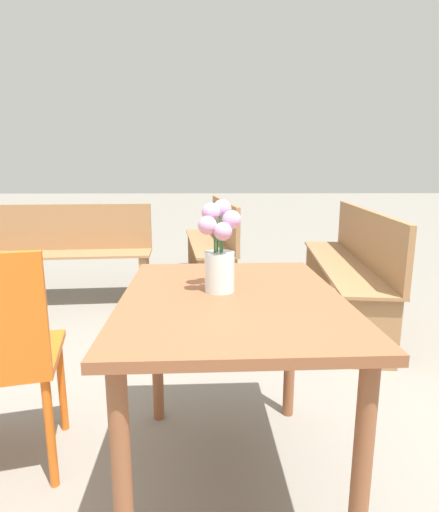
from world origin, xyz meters
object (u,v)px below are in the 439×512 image
(bench_near, at_px, (352,259))
(bench_middle, at_px, (215,239))
(table_front, at_px, (231,325))
(flower_vase, at_px, (219,253))
(bench_far, at_px, (54,250))

(bench_near, xyz_separation_m, bench_middle, (-1.05, 0.99, -0.01))
(table_front, distance_m, bench_middle, 2.68)
(flower_vase, bearing_deg, table_front, -47.43)
(flower_vase, relative_size, bench_far, 0.18)
(table_front, bearing_deg, flower_vase, 132.57)
(table_front, relative_size, bench_near, 0.53)
(flower_vase, xyz_separation_m, bench_far, (-1.40, 2.09, -0.39))
(bench_near, relative_size, bench_far, 1.08)
(bench_near, height_order, bench_middle, same)
(bench_middle, relative_size, bench_far, 0.98)
(bench_near, bearing_deg, bench_far, 169.70)
(flower_vase, bearing_deg, bench_middle, 89.95)
(table_front, distance_m, bench_near, 1.97)
(table_front, height_order, bench_middle, bench_middle)
(bench_near, distance_m, bench_far, 2.49)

